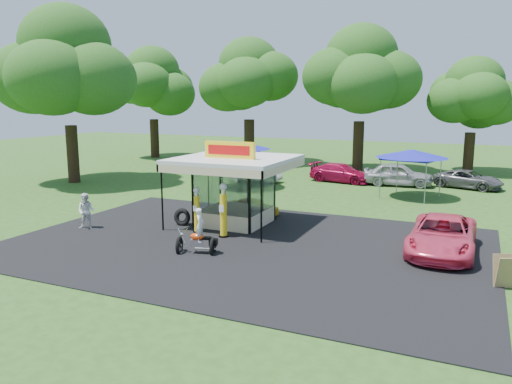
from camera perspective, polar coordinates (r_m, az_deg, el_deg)
ground at (r=19.89m, az=-3.71°, el=-7.49°), size 120.00×120.00×0.00m
asphalt_apron at (r=21.59m, az=-1.22°, el=-5.96°), size 20.00×14.00×0.04m
gas_station_kiosk at (r=24.67m, az=-2.44°, el=0.31°), size 5.40×5.40×4.18m
gas_pump_left at (r=23.37m, az=-6.77°, el=-2.18°), size 0.40×0.40×2.17m
gas_pump_right at (r=22.42m, az=-3.74°, el=-2.27°), size 0.46×0.46×2.49m
motorcycle at (r=20.23m, az=-6.57°, el=-4.97°), size 1.73×1.19×1.96m
spare_tires at (r=24.98m, az=-8.44°, el=-2.85°), size 1.02×0.63×0.87m
a_frame_sign at (r=18.50m, az=26.52°, el=-8.17°), size 0.68×0.76×1.11m
kiosk_car at (r=26.87m, az=-0.31°, el=-1.67°), size 2.82×1.13×0.96m
pink_sedan at (r=21.53m, az=20.51°, el=-4.67°), size 2.51×5.42×1.50m
spectator_west at (r=25.29m, az=-18.83°, el=-2.09°), size 1.05×0.95×1.75m
bg_car_a at (r=37.90m, az=-0.17°, el=2.19°), size 4.15×1.55×1.36m
bg_car_b at (r=38.36m, az=9.69°, el=2.17°), size 5.11×2.76×1.41m
bg_car_c at (r=37.57m, az=15.92°, el=1.94°), size 5.03×2.39×1.66m
bg_car_d at (r=38.17m, az=23.11°, el=1.34°), size 5.00×3.37×1.27m
tent_west at (r=35.16m, az=-2.22°, el=5.33°), size 4.73×4.73×3.31m
tent_east at (r=32.95m, az=17.38°, el=4.16°), size 4.41×4.41×3.08m
oak_far_a at (r=55.27m, az=-11.71°, el=11.48°), size 9.72×9.72×11.52m
oak_far_b at (r=49.28m, az=-0.80°, el=12.10°), size 9.92×9.92×11.83m
oak_far_c at (r=44.52m, az=11.86°, el=12.35°), size 10.39×10.39×12.24m
oak_far_d at (r=46.09m, az=23.53°, el=9.53°), size 8.01×8.01×9.53m
oak_near at (r=39.83m, az=-20.74°, el=12.40°), size 11.00×11.00×12.67m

